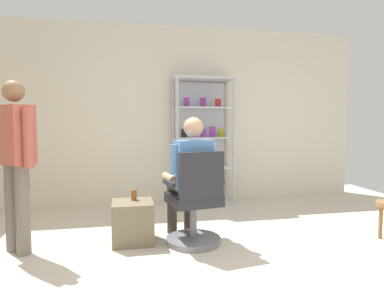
% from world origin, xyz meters
% --- Properties ---
extents(back_wall, '(6.00, 0.10, 2.70)m').
position_xyz_m(back_wall, '(0.00, 3.00, 1.35)').
color(back_wall, silver).
rests_on(back_wall, ground).
extents(display_cabinet_main, '(0.90, 0.45, 1.90)m').
position_xyz_m(display_cabinet_main, '(0.40, 2.76, 0.96)').
color(display_cabinet_main, '#B7B7BC').
rests_on(display_cabinet_main, ground).
extents(office_chair, '(0.60, 0.56, 0.96)m').
position_xyz_m(office_chair, '(-0.08, 0.97, 0.39)').
color(office_chair, slate).
rests_on(office_chair, ground).
extents(seated_shopkeeper, '(0.53, 0.61, 1.29)m').
position_xyz_m(seated_shopkeeper, '(-0.11, 1.13, 0.71)').
color(seated_shopkeeper, '#3F382D').
rests_on(seated_shopkeeper, ground).
extents(storage_crate, '(0.41, 0.41, 0.42)m').
position_xyz_m(storage_crate, '(-0.70, 1.18, 0.21)').
color(storage_crate, '#72664C').
rests_on(storage_crate, ground).
extents(tea_glass, '(0.06, 0.06, 0.11)m').
position_xyz_m(tea_glass, '(-0.68, 1.25, 0.48)').
color(tea_glass, brown).
rests_on(tea_glass, storage_crate).
extents(standing_customer, '(0.41, 0.41, 1.63)m').
position_xyz_m(standing_customer, '(-1.78, 1.11, 0.93)').
color(standing_customer, slate).
rests_on(standing_customer, ground).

